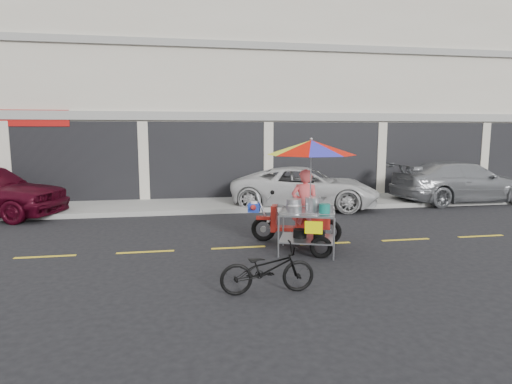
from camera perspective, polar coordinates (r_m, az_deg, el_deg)
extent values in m
plane|color=black|center=(9.99, 9.17, -6.81)|extent=(90.00, 90.00, 0.00)
cube|color=gray|center=(15.17, 2.36, -1.34)|extent=(45.00, 3.00, 0.15)
cube|color=beige|center=(19.93, -0.72, 12.22)|extent=(36.00, 8.00, 8.00)
cube|color=black|center=(15.95, 1.64, 4.10)|extent=(35.28, 0.06, 2.90)
cube|color=gray|center=(15.90, 1.68, 10.04)|extent=(36.00, 0.12, 0.30)
cube|color=gray|center=(16.18, 1.72, 18.92)|extent=(36.00, 0.12, 0.25)
cube|color=#A50F0C|center=(16.60, -30.78, 8.50)|extent=(4.20, 0.05, 0.55)
cube|color=gold|center=(9.99, 9.17, -6.79)|extent=(42.00, 0.10, 0.01)
imported|color=silver|center=(14.54, 6.56, 0.62)|extent=(5.38, 3.82, 1.36)
imported|color=gray|center=(17.14, 25.69, 1.20)|extent=(5.20, 2.34, 1.48)
imported|color=black|center=(6.85, 1.54, -10.21)|extent=(1.51, 0.54, 0.79)
torus|color=black|center=(10.04, 0.98, -4.98)|extent=(0.58, 0.30, 0.58)
torus|color=black|center=(9.93, 9.69, -5.24)|extent=(0.58, 0.30, 0.58)
cylinder|color=#9EA0A5|center=(10.04, 0.98, -4.98)|extent=(0.15, 0.10, 0.14)
cylinder|color=#9EA0A5|center=(9.93, 9.69, -5.24)|extent=(0.15, 0.10, 0.14)
cube|color=#A31F17|center=(9.98, 0.99, -3.45)|extent=(0.34, 0.22, 0.08)
cylinder|color=#9EA0A5|center=(9.95, 0.99, -2.60)|extent=(0.36, 0.17, 0.81)
cube|color=#A31F17|center=(9.95, 2.43, -3.50)|extent=(0.23, 0.36, 0.61)
cube|color=#A31F17|center=(9.95, 5.02, -4.89)|extent=(0.86, 0.54, 0.08)
cube|color=#A31F17|center=(9.87, 7.67, -3.65)|extent=(0.80, 0.50, 0.40)
cube|color=black|center=(9.83, 7.11, -2.31)|extent=(0.70, 0.45, 0.10)
cylinder|color=#9EA0A5|center=(9.88, 1.69, -0.89)|extent=(0.22, 0.53, 0.04)
sphere|color=black|center=(10.05, 2.19, -0.05)|extent=(0.10, 0.10, 0.10)
cylinder|color=white|center=(9.98, 1.68, -3.87)|extent=(0.15, 0.15, 0.05)
cube|color=#1933A0|center=(9.97, -0.27, -2.10)|extent=(0.32, 0.30, 0.20)
cylinder|color=white|center=(9.95, -0.27, -1.42)|extent=(0.21, 0.21, 0.05)
cone|color=#A31F17|center=(9.80, -0.45, -2.16)|extent=(0.25, 0.27, 0.18)
torus|color=black|center=(8.82, 8.66, -7.32)|extent=(0.47, 0.25, 0.46)
cylinder|color=#9EA0A5|center=(8.72, 3.00, -6.00)|extent=(0.05, 0.05, 0.86)
cylinder|color=#9EA0A5|center=(9.60, 3.65, -4.70)|extent=(0.05, 0.05, 0.86)
cylinder|color=#9EA0A5|center=(8.67, 10.36, -6.21)|extent=(0.05, 0.05, 0.86)
cylinder|color=#9EA0A5|center=(9.55, 10.31, -4.88)|extent=(0.05, 0.05, 0.86)
cube|color=#9EA0A5|center=(9.15, 6.81, -6.20)|extent=(1.35, 1.23, 0.03)
cube|color=#9EA0A5|center=(9.03, 6.87, -2.78)|extent=(1.35, 1.23, 0.04)
cylinder|color=#9EA0A5|center=(8.57, 6.72, -2.94)|extent=(1.05, 0.40, 0.02)
cylinder|color=#9EA0A5|center=(9.46, 7.02, -1.91)|extent=(1.05, 0.40, 0.02)
cylinder|color=#9EA0A5|center=(9.06, 3.37, -2.30)|extent=(0.33, 0.86, 0.02)
cylinder|color=#9EA0A5|center=(9.01, 10.41, -2.49)|extent=(0.33, 0.86, 0.02)
cylinder|color=#9EA0A5|center=(9.59, 6.96, -5.53)|extent=(0.29, 0.73, 0.04)
cylinder|color=#9EA0A5|center=(9.48, 7.01, -2.57)|extent=(0.29, 0.73, 0.04)
cube|color=#E9E600|center=(8.59, 7.69, -4.73)|extent=(0.34, 0.14, 0.25)
cylinder|color=#B7B7BC|center=(9.22, 5.07, -1.70)|extent=(0.42, 0.42, 0.22)
cylinder|color=#B7B7BC|center=(9.21, 7.59, -1.62)|extent=(0.42, 0.42, 0.26)
cylinder|color=#B7B7BC|center=(9.05, 9.33, -2.19)|extent=(0.37, 0.37, 0.15)
cylinder|color=#B7B7BC|center=(8.85, 5.19, -2.40)|extent=(0.37, 0.37, 0.13)
cylinder|color=#12695C|center=(8.75, 9.11, -2.30)|extent=(0.28, 0.28, 0.22)
cylinder|color=black|center=(9.13, 5.87, -5.52)|extent=(0.36, 0.36, 0.18)
cylinder|color=black|center=(9.12, 8.42, -5.65)|extent=(0.31, 0.31, 0.16)
cylinder|color=#9EA0A5|center=(9.01, 7.31, 2.06)|extent=(0.03, 0.03, 1.51)
sphere|color=#9EA0A5|center=(8.97, 7.40, 7.01)|extent=(0.06, 0.06, 0.06)
imported|color=#D94E51|center=(9.83, 6.53, -1.90)|extent=(0.73, 0.60, 1.71)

